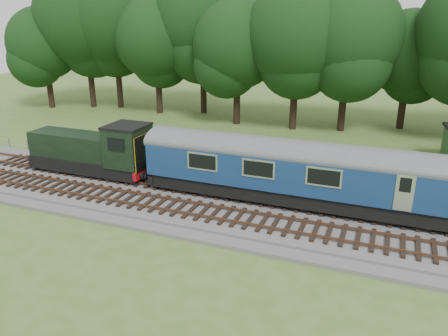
% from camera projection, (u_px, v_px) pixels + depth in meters
% --- Properties ---
extents(ground, '(120.00, 120.00, 0.00)m').
position_uv_depth(ground, '(203.00, 205.00, 26.31)').
color(ground, '#436A27').
rests_on(ground, ground).
extents(ballast, '(70.00, 7.00, 0.35)m').
position_uv_depth(ballast, '(203.00, 202.00, 26.25)').
color(ballast, '#4C4C4F').
rests_on(ballast, ground).
extents(track_north, '(67.20, 2.40, 0.21)m').
position_uv_depth(track_north, '(212.00, 190.00, 27.40)').
color(track_north, black).
rests_on(track_north, ballast).
extents(track_south, '(67.20, 2.40, 0.21)m').
position_uv_depth(track_south, '(192.00, 209.00, 24.77)').
color(track_south, black).
rests_on(track_south, ballast).
extents(fence, '(64.00, 0.12, 1.00)m').
position_uv_depth(fence, '(230.00, 180.00, 30.26)').
color(fence, '#6B6054').
rests_on(fence, ground).
extents(tree_line, '(70.00, 8.00, 18.00)m').
position_uv_depth(tree_line, '(289.00, 124.00, 45.60)').
color(tree_line, black).
rests_on(tree_line, ground).
extents(dmu_railcar, '(18.05, 2.86, 3.88)m').
position_uv_depth(dmu_railcar, '(296.00, 167.00, 24.88)').
color(dmu_railcar, black).
rests_on(dmu_railcar, ground).
extents(shunter_loco, '(8.91, 2.60, 3.38)m').
position_uv_depth(shunter_loco, '(95.00, 151.00, 29.88)').
color(shunter_loco, black).
rests_on(shunter_loco, ground).
extents(worker, '(0.71, 0.62, 1.64)m').
position_uv_depth(worker, '(133.00, 173.00, 28.18)').
color(worker, '#E0510B').
rests_on(worker, ballast).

